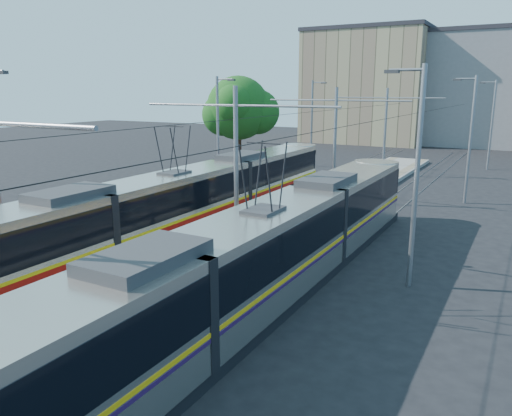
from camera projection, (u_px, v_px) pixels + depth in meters
The scene contains 13 objects.
ground at pixel (103, 327), 15.37m from camera, with size 160.00×160.00×0.00m, color black.
platform at pixel (315, 210), 29.80m from camera, with size 4.00×50.00×0.30m, color gray.
tactile_strip_left at pixel (293, 205), 30.45m from camera, with size 0.70×50.00×0.01m, color gray.
tactile_strip_right at pixel (338, 210), 29.07m from camera, with size 0.70×50.00×0.01m, color gray.
rails at pixel (315, 212), 29.83m from camera, with size 8.71×70.00×0.03m.
tram_left at pixel (176, 207), 23.77m from camera, with size 2.43×30.53×5.50m.
tram_right at pixel (263, 254), 16.44m from camera, with size 2.43×28.14×5.50m.
catenary at pixel (296, 140), 26.37m from camera, with size 9.20×70.00×7.00m.
street_lamps at pixel (340, 137), 32.27m from camera, with size 15.18×38.22×8.00m.
shelter at pixel (305, 203), 25.97m from camera, with size 0.75×1.04×2.10m.
tree at pixel (243, 109), 40.67m from camera, with size 5.69×5.26×8.27m.
building_left at pixel (369, 86), 69.36m from camera, with size 16.32×12.24×15.25m.
building_centre at pixel (497, 88), 65.27m from camera, with size 18.36×14.28×14.62m.
Camera 1 is at (11.00, -10.03, 7.12)m, focal length 35.00 mm.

